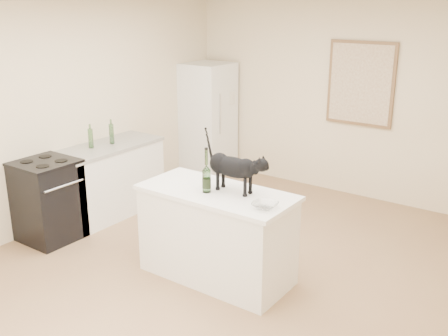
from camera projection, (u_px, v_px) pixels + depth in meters
floor at (221, 265)px, 5.42m from camera, size 5.50×5.50×0.00m
ceiling at (220, 0)px, 4.61m from camera, size 5.50×5.50×0.00m
wall_back at (339, 100)px, 7.14m from camera, size 4.50×0.00×4.50m
wall_left at (67, 114)px, 6.26m from camera, size 0.00×5.50×5.50m
island_base at (217, 236)px, 5.07m from camera, size 1.44×0.67×0.86m
island_top at (217, 193)px, 4.93m from camera, size 1.50×0.70×0.04m
left_cabinets at (109, 181)px, 6.59m from camera, size 0.60×1.40×0.86m
left_countertop at (106, 147)px, 6.45m from camera, size 0.62×1.44×0.04m
stove at (48, 201)px, 5.89m from camera, size 0.60×0.60×0.90m
fridge at (207, 119)px, 8.05m from camera, size 0.68×0.68×1.70m
artwork_frame at (361, 84)px, 6.88m from camera, size 0.90×0.03×1.10m
artwork_canvas at (360, 84)px, 6.86m from camera, size 0.82×0.00×1.02m
black_cat at (233, 170)px, 4.84m from camera, size 0.61×0.19×0.43m
wine_bottle at (206, 173)px, 4.84m from camera, size 0.09×0.09×0.38m
glass_bowl at (265, 205)px, 4.51m from camera, size 0.24×0.24×0.05m
fridge_paper at (231, 98)px, 7.85m from camera, size 0.05×0.13×0.18m
counter_bottle_cluster at (102, 136)px, 6.39m from camera, size 0.12×0.34×0.25m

